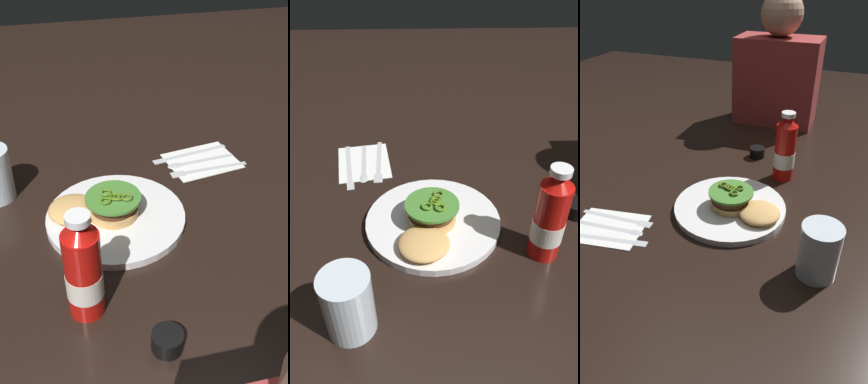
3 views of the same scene
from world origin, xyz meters
The scene contains 11 objects.
ground_plane centered at (0.00, 0.00, 0.00)m, with size 3.00×3.00×0.00m, color black.
dinner_plate centered at (0.02, -0.07, 0.01)m, with size 0.29×0.29×0.02m, color white.
burger_sandwich centered at (0.06, -0.08, 0.04)m, with size 0.19×0.13×0.05m.
ketchup_bottle centered at (0.11, 0.15, 0.09)m, with size 0.06×0.06×0.21m.
water_glass centered at (0.27, -0.21, 0.06)m, with size 0.08×0.08×0.12m, color silver.
condiment_cup centered at (0.00, 0.25, 0.02)m, with size 0.05×0.05×0.03m, color black.
napkin centered at (-0.23, -0.24, 0.00)m, with size 0.17×0.13×0.00m, color white.
butter_knife centered at (-0.19, -0.28, 0.00)m, with size 0.20×0.05×0.00m.
spoon_utensil centered at (-0.20, -0.24, 0.00)m, with size 0.18×0.03×0.00m.
fork_utensil centered at (-0.21, -0.20, 0.00)m, with size 0.20×0.03×0.00m.
diner_person centered at (-0.03, 0.59, 0.20)m, with size 0.31×0.17×0.47m.
Camera 3 is at (0.28, -0.76, 0.54)m, focal length 32.55 mm.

